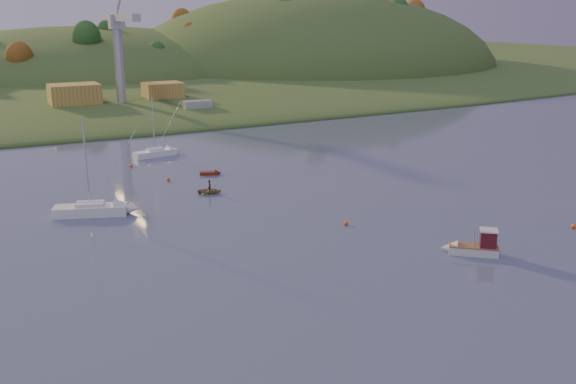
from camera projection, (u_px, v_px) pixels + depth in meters
name	position (u px, v px, depth m)	size (l,w,h in m)	color
ground	(492.00, 352.00, 45.78)	(500.00, 500.00, 0.00)	#3D4663
far_shore	(49.00, 74.00, 242.50)	(620.00, 220.00, 1.50)	#30491D
shore_slope	(80.00, 93.00, 186.90)	(640.00, 150.00, 7.00)	#30491D
hill_center	(86.00, 77.00, 229.78)	(140.00, 120.00, 36.00)	#30491D
hill_right	(313.00, 71.00, 254.29)	(150.00, 130.00, 60.00)	#30491D
hillside_trees	(69.00, 86.00, 204.01)	(280.00, 50.00, 32.00)	#23491A
wharf	(133.00, 107.00, 151.99)	(42.00, 16.00, 2.40)	slate
shed_west	(75.00, 95.00, 146.15)	(11.00, 8.00, 4.80)	#A98238
shed_east	(163.00, 91.00, 156.34)	(9.00, 7.00, 4.00)	#A98238
dock_crane	(119.00, 39.00, 143.20)	(3.20, 28.00, 20.30)	#B7B7BC
fishing_boat	(470.00, 246.00, 63.96)	(5.44, 4.92, 3.58)	silver
sailboat_near	(155.00, 152.00, 106.57)	(7.30, 3.14, 9.80)	white
sailboat_far	(90.00, 209.00, 76.06)	(8.84, 5.17, 11.75)	silver
canoe	(210.00, 191.00, 85.13)	(2.28, 3.19, 0.66)	#917C50
paddler	(210.00, 188.00, 85.00)	(0.58, 0.38, 1.59)	black
red_tender	(213.00, 173.00, 94.88)	(3.35, 2.15, 1.08)	#62200E
work_vessel	(198.00, 111.00, 144.84)	(14.82, 5.70, 3.77)	#51616B
buoy_0	(574.00, 226.00, 71.55)	(0.50, 0.50, 0.50)	#FC520D
buoy_1	(346.00, 223.00, 72.59)	(0.50, 0.50, 0.50)	#FC520D
buoy_3	(131.00, 165.00, 99.48)	(0.50, 0.50, 0.50)	#FC520D
buoy_4	(168.00, 179.00, 91.36)	(0.50, 0.50, 0.50)	#FC520D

